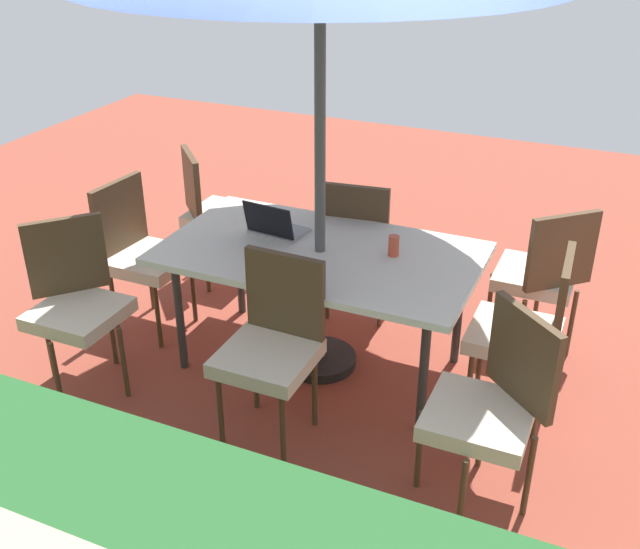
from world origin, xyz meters
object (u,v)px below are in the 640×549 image
chair_southwest (542,272)px  chair_northeast (75,299)px  chair_west (527,328)px  chair_south (359,240)px  chair_southeast (215,209)px  laptop (275,227)px  chair_northwest (491,403)px  chair_east (141,249)px  chair_north (272,341)px  cup (394,246)px  dining_table (320,259)px

chair_southwest → chair_northeast: same height
chair_northeast → chair_west: same height
chair_northeast → chair_south: size_ratio=1.00×
chair_southeast → laptop: laptop is taller
chair_southwest → chair_south: (1.16, 0.02, 0.00)m
chair_northwest → chair_west: bearing=129.2°
chair_northwest → laptop: bearing=-166.6°
chair_southeast → chair_east: (0.08, 0.76, 0.00)m
chair_southwest → chair_south: 1.16m
chair_north → cup: bearing=65.7°
chair_west → chair_northwest: (0.03, 0.71, 0.00)m
dining_table → chair_southwest: (-1.15, -0.68, -0.16)m
laptop → chair_east: bearing=14.3°
chair_west → cup: (0.79, -0.11, 0.28)m
chair_southeast → laptop: (-0.81, 0.63, 0.26)m
chair_northwest → chair_east: bearing=-153.9°
chair_northwest → chair_southeast: (2.29, -1.43, 0.00)m
chair_southwest → cup: chair_southwest is taller
chair_northeast → chair_east: 0.68m
chair_northwest → chair_east: (2.38, -0.67, 0.00)m
chair_west → chair_east: bearing=-92.1°
chair_northwest → chair_southeast: bearing=-170.2°
chair_southeast → chair_south: same height
chair_north → dining_table: bearing=93.9°
chair_north → chair_south: bearing=93.3°
chair_west → laptop: bearing=-96.5°
chair_southwest → chair_northeast: (2.33, 1.39, 0.00)m
dining_table → chair_north: bearing=92.2°
chair_south → cup: (-0.41, 0.55, 0.28)m
chair_west → laptop: (1.52, -0.09, 0.26)m
chair_northwest → chair_south: size_ratio=1.00×
chair_southeast → chair_northwest: bearing=-165.5°
chair_north → chair_east: size_ratio=1.00×
chair_northeast → laptop: bearing=-4.7°
chair_west → chair_south: (1.20, -0.66, 0.00)m
chair_south → chair_southwest: bearing=173.9°
chair_southeast → chair_north: same height
chair_northeast → chair_east: bearing=45.7°
chair_southwest → chair_west: (-0.03, 0.68, 0.00)m
dining_table → laptop: laptop is taller
chair_northwest → chair_northeast: bearing=-138.1°
chair_southwest → cup: size_ratio=8.42×
cup → chair_west: bearing=172.2°
laptop → chair_northeast: bearing=49.5°
chair_northeast → chair_north: (-1.21, -0.06, 0.00)m
chair_northeast → chair_east: same height
chair_west → chair_northwest: size_ratio=1.00×
chair_north → chair_east: 1.40m
chair_north → laptop: laptop is taller
chair_southeast → cup: bearing=-155.2°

